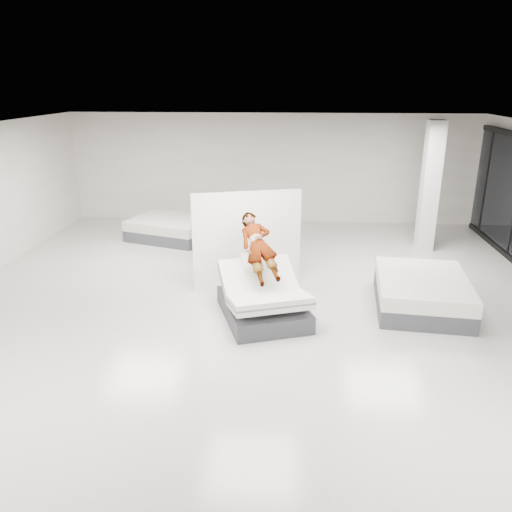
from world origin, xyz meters
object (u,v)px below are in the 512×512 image
person (259,255)px  divider_panel (247,240)px  flat_bed_right_far (421,292)px  remote (276,269)px  flat_bed_left_far (170,229)px  hero_bed (263,300)px  column (430,187)px

person → divider_panel: (-0.31, 1.12, -0.09)m
person → flat_bed_right_far: 3.17m
remote → person: bearing=122.2°
divider_panel → flat_bed_left_far: size_ratio=0.92×
hero_bed → person: person is taller
flat_bed_right_far → flat_bed_left_far: size_ratio=0.96×
remote → column: bearing=30.0°
hero_bed → column: size_ratio=0.67×
hero_bed → column: 5.81m
divider_panel → flat_bed_left_far: bearing=110.2°
flat_bed_right_far → flat_bed_left_far: bearing=145.7°
person → column: bearing=25.7°
person → flat_bed_left_far: person is taller
hero_bed → person: bearing=109.2°
flat_bed_right_far → remote: bearing=-166.8°
person → divider_panel: divider_panel is taller
remote → flat_bed_left_far: size_ratio=0.06×
flat_bed_right_far → column: 3.85m
person → remote: person is taller
person → flat_bed_right_far: bearing=-12.1°
person → column: size_ratio=0.48×
hero_bed → divider_panel: size_ratio=0.97×
hero_bed → divider_panel: 1.62m
divider_panel → flat_bed_left_far: (-2.40, 3.18, -0.73)m
divider_panel → flat_bed_right_far: 3.52m
remote → divider_panel: size_ratio=0.06×
remote → flat_bed_left_far: 5.52m
person → divider_panel: size_ratio=0.70×
divider_panel → flat_bed_left_far: 4.05m
hero_bed → person: (-0.10, 0.29, 0.76)m
person → divider_panel: bearing=86.4°
flat_bed_right_far → column: (0.87, 3.52, 1.30)m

